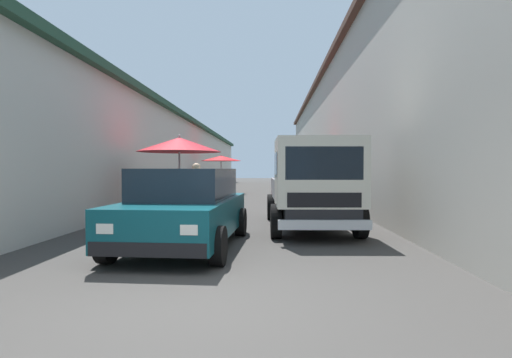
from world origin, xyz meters
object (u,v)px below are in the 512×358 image
Objects in this scene: fruit_stall_near_left at (304,163)px; vendor_in_shade at (196,189)px; hatchback_car at (186,207)px; vendor_by_crates at (308,180)px; parked_scooter at (177,193)px; delivery_truck at (314,187)px; fruit_stall_far_left at (179,155)px; fruit_stall_mid_lane at (222,164)px.

vendor_in_shade is at bearing 154.49° from fruit_stall_near_left.
hatchback_car is 2.56× the size of vendor_by_crates.
parked_scooter is at bearing 18.38° from vendor_in_shade.
fruit_stall_near_left is 0.56× the size of hatchback_car.
delivery_truck reaches higher than parked_scooter.
fruit_stall_near_left is 1.39× the size of vendor_in_shade.
delivery_truck is at bearing 175.41° from vendor_by_crates.
fruit_stall_near_left is 8.07m from vendor_in_shade.
vendor_by_crates is (11.28, -0.91, -0.15)m from delivery_truck.
hatchback_car is 9.26m from parked_scooter.
fruit_stall_near_left reaches higher than vendor_by_crates.
vendor_in_shade is (3.11, 0.40, 0.19)m from hatchback_car.
hatchback_car is 2.48× the size of vendor_in_shade.
delivery_truck is 3.27m from vendor_in_shade.
fruit_stall_far_left is 1.52× the size of parked_scooter.
vendor_by_crates is at bearing -4.59° from delivery_truck.
fruit_stall_mid_lane reaches higher than fruit_stall_near_left.
vendor_in_shade is (-7.25, 3.46, -0.77)m from fruit_stall_near_left.
hatchback_car is 2.41× the size of parked_scooter.
delivery_truck is at bearing -127.12° from fruit_stall_far_left.
hatchback_car reaches higher than parked_scooter.
fruit_stall_far_left reaches higher than vendor_in_shade.
hatchback_car is 13.41m from vendor_by_crates.
fruit_stall_mid_lane is 5.80m from vendor_by_crates.
fruit_stall_mid_lane is at bearing 4.31° from vendor_in_shade.
hatchback_car is at bearing -175.11° from fruit_stall_mid_lane.
fruit_stall_mid_lane is (5.71, 4.43, 0.06)m from fruit_stall_near_left.
fruit_stall_far_left reaches higher than hatchback_car.
fruit_stall_near_left is 7.25m from fruit_stall_far_left.
fruit_stall_mid_lane reaches higher than vendor_in_shade.
vendor_in_shade is (-9.84, 3.84, 0.03)m from vendor_by_crates.
parked_scooter is at bearing 104.61° from fruit_stall_near_left.
fruit_stall_far_left is 4.71m from delivery_truck.
vendor_in_shade is at bearing -150.57° from fruit_stall_far_left.
vendor_by_crates reaches higher than hatchback_car.
vendor_by_crates is 0.94× the size of parked_scooter.
fruit_stall_near_left is at bearing -75.39° from parked_scooter.
fruit_stall_far_left is 1.62× the size of vendor_by_crates.
fruit_stall_far_left is 4.76m from hatchback_car.
hatchback_car is at bearing -165.40° from fruit_stall_far_left.
vendor_in_shade reaches higher than vendor_by_crates.
fruit_stall_near_left reaches higher than vendor_in_shade.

